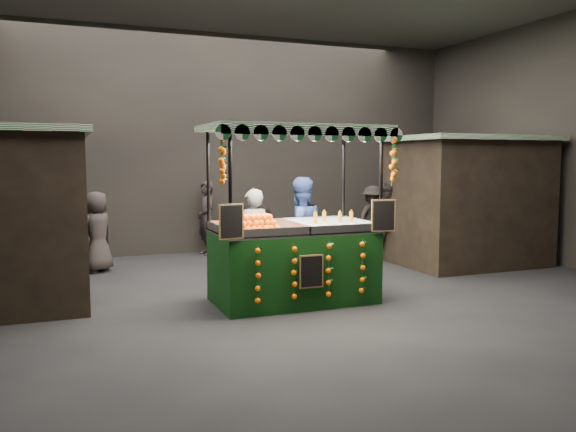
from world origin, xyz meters
name	(u,v)px	position (x,y,z in m)	size (l,w,h in m)	color
ground	(295,298)	(0.00, 0.00, 0.00)	(12.00, 12.00, 0.00)	black
market_hall	(296,75)	(0.00, 0.00, 3.38)	(12.10, 10.10, 5.05)	black
neighbour_stall_right	(468,200)	(4.40, 1.50, 1.31)	(3.00, 2.20, 2.60)	black
juice_stall	(295,248)	(-0.10, -0.22, 0.82)	(2.72, 1.60, 2.63)	black
vendor_grey	(253,239)	(-0.37, 0.96, 0.83)	(0.63, 0.44, 1.65)	slate
vendor_blue	(300,232)	(0.41, 0.81, 0.92)	(0.96, 0.78, 1.84)	navy
shopper_0	(65,234)	(-3.26, 3.21, 0.78)	(0.60, 0.42, 1.55)	#2B2723
shopper_1	(390,223)	(3.03, 2.24, 0.82)	(1.00, 0.93, 1.64)	black
shopper_2	(255,223)	(0.52, 3.60, 0.78)	(0.99, 0.72, 1.56)	#2D2624
shopper_3	(373,218)	(3.57, 3.90, 0.76)	(1.13, 0.94, 1.52)	black
shopper_4	(97,232)	(-2.70, 3.35, 0.77)	(0.89, 0.85, 1.54)	#2C2524
shopper_5	(415,214)	(3.97, 2.75, 0.94)	(1.70, 1.55, 1.89)	#2E2725
shopper_6	(206,218)	(-0.28, 4.60, 0.83)	(0.51, 0.67, 1.65)	black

